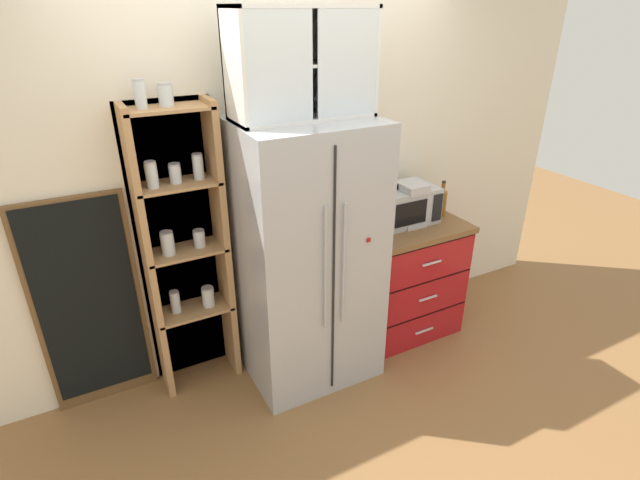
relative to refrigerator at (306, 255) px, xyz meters
name	(u,v)px	position (x,y,z in m)	size (l,w,h in m)	color
ground_plane	(308,362)	(0.00, 0.00, -0.87)	(10.68, 10.68, 0.00)	olive
wall_back_cream	(279,177)	(0.00, 0.40, 0.41)	(4.98, 0.10, 2.55)	silver
refrigerator	(306,255)	(0.00, 0.00, 0.00)	(0.83, 0.73, 1.74)	#ADAFB5
pantry_shelf_column	(183,245)	(-0.70, 0.29, 0.11)	(0.53, 0.28, 1.98)	brown
counter_cabinet	(403,277)	(0.85, 0.06, -0.42)	(0.81, 0.62, 0.89)	#A8161C
microwave	(404,204)	(0.84, 0.11, 0.16)	(0.44, 0.33, 0.26)	#ADAFB5
coffee_maker	(408,203)	(0.85, 0.07, 0.18)	(0.17, 0.20, 0.31)	#B7B7BC
mug_sage	(379,228)	(0.55, -0.01, 0.08)	(0.11, 0.07, 0.10)	#8CA37F
bottle_amber	(442,200)	(1.16, 0.07, 0.14)	(0.07, 0.07, 0.26)	brown
upper_cabinet	(300,64)	(0.00, 0.05, 1.16)	(0.80, 0.32, 0.58)	silver
chalkboard_menu	(89,305)	(-1.29, 0.33, -0.17)	(0.60, 0.04, 1.38)	brown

